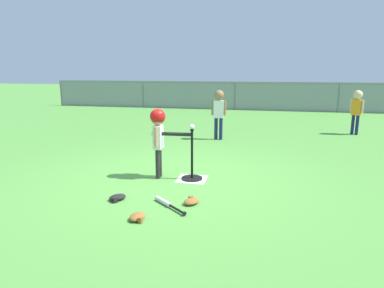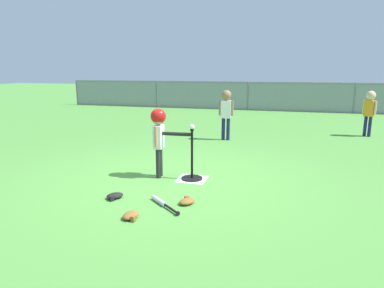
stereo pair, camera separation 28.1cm
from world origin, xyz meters
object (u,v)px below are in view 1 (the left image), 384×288
fielder_near_right (357,106)px  glove_by_plate (191,201)px  glove_near_bats (137,217)px  fielder_deep_left (219,108)px  batter_child (159,129)px  glove_tossed_aside (117,197)px  spare_bat_silver (166,203)px  baseball_on_tee (192,127)px  batting_tee (192,171)px

fielder_near_right → glove_by_plate: fielder_near_right is taller
fielder_near_right → glove_near_bats: (-3.57, -5.99, -0.69)m
fielder_deep_left → glove_by_plate: bearing=-86.6°
fielder_deep_left → glove_near_bats: size_ratio=4.99×
batter_child → glove_by_plate: 1.38m
batter_child → glove_tossed_aside: (-0.24, -1.01, -0.73)m
batter_child → glove_by_plate: size_ratio=3.96×
fielder_near_right → glove_tossed_aside: bearing=-126.3°
batter_child → glove_near_bats: bearing=-81.5°
batter_child → glove_near_bats: (0.23, -1.51, -0.73)m
batter_child → glove_tossed_aside: 1.27m
spare_bat_silver → glove_tossed_aside: bearing=177.0°
baseball_on_tee → glove_tossed_aside: (-0.75, -1.03, -0.78)m
batting_tee → glove_near_bats: bearing=-100.5°
glove_tossed_aside → fielder_deep_left: bearing=80.1°
glove_tossed_aside → spare_bat_silver: bearing=-3.0°
batting_tee → baseball_on_tee: (0.00, 0.00, 0.68)m
glove_tossed_aside → fielder_near_right: bearing=53.7°
glove_by_plate → glove_near_bats: same height
glove_by_plate → batting_tee: bearing=102.1°
glove_near_bats → glove_by_plate: bearing=49.7°
batter_child → glove_near_bats: 1.69m
batter_child → fielder_near_right: fielder_near_right is taller
batter_child → fielder_deep_left: size_ratio=0.91×
baseball_on_tee → fielder_deep_left: (-0.04, 3.06, -0.06)m
glove_near_bats → glove_tossed_aside: (-0.47, 0.50, 0.00)m
fielder_near_right → glove_near_bats: fielder_near_right is taller
batting_tee → baseball_on_tee: baseball_on_tee is taller
spare_bat_silver → glove_tossed_aside: size_ratio=1.86×
batter_child → glove_by_plate: (0.71, -0.93, -0.73)m
spare_bat_silver → fielder_deep_left: bearing=89.2°
batting_tee → glove_tossed_aside: bearing=-126.0°
spare_bat_silver → batter_child: bearing=111.8°
spare_bat_silver → glove_near_bats: glove_near_bats is taller
baseball_on_tee → glove_tossed_aside: size_ratio=0.27×
glove_near_bats → batter_child: bearing=98.5°
baseball_on_tee → batter_child: bearing=-177.1°
fielder_deep_left → glove_by_plate: size_ratio=4.35×
fielder_near_right → glove_tossed_aside: (-4.04, -5.50, -0.69)m
batting_tee → glove_tossed_aside: (-0.75, -1.03, -0.10)m
batter_child → fielder_deep_left: fielder_deep_left is taller
fielder_deep_left → glove_near_bats: bearing=-93.1°
batter_child → spare_bat_silver: batter_child is taller
baseball_on_tee → fielder_near_right: 5.54m
fielder_deep_left → glove_near_bats: fielder_deep_left is taller
spare_bat_silver → glove_by_plate: (0.30, 0.11, 0.01)m
batting_tee → spare_bat_silver: (-0.09, -1.07, -0.10)m
spare_bat_silver → batting_tee: bearing=85.1°
batting_tee → spare_bat_silver: size_ratio=1.54×
batting_tee → fielder_deep_left: 3.13m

